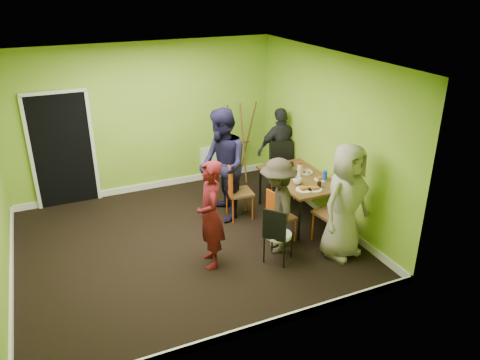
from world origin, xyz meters
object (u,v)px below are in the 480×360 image
object	(u,v)px
thermos	(300,170)
person_standing	(210,215)
chair_left_far	(235,188)
orange_bottle	(287,172)
person_left_near	(278,206)
person_left_far	(222,165)
person_back_end	(281,150)
person_front_end	(345,201)
chair_left_near	(278,213)
blue_bottle	(325,176)
chair_back_end	(281,157)
easel	(240,141)
dining_table	(299,180)
chair_front_end	(336,210)
chair_bentwood	(277,233)

from	to	relation	value
thermos	person_standing	xyz separation A→B (m)	(-1.89, -0.79, -0.06)
chair_left_far	person_standing	world-z (taller)	person_standing
orange_bottle	person_left_near	distance (m)	1.19
chair_left_far	person_left_far	xyz separation A→B (m)	(-0.18, 0.11, 0.40)
person_back_end	person_front_end	size ratio (longest dim) A/B	0.93
chair_left_near	blue_bottle	bearing A→B (deg)	94.31
chair_back_end	person_back_end	xyz separation A→B (m)	(0.08, 0.18, 0.08)
easel	person_front_end	xyz separation A→B (m)	(0.22, -3.25, 0.09)
thermos	person_back_end	xyz separation A→B (m)	(0.24, 1.11, -0.05)
dining_table	chair_back_end	distance (m)	1.00
person_standing	person_left_far	size ratio (longest dim) A/B	0.83
chair_back_end	person_standing	xyz separation A→B (m)	(-2.06, -1.72, 0.07)
dining_table	person_standing	bearing A→B (deg)	-158.42
chair_front_end	person_standing	xyz separation A→B (m)	(-1.91, 0.28, 0.19)
chair_left_far	person_back_end	distance (m)	1.49
dining_table	easel	size ratio (longest dim) A/B	0.94
chair_left_far	person_front_end	bearing A→B (deg)	35.86
chair_left_near	dining_table	bearing A→B (deg)	118.21
person_left_far	chair_back_end	bearing A→B (deg)	112.81
chair_front_end	thermos	bearing A→B (deg)	82.83
person_left_far	person_front_end	distance (m)	2.16
chair_left_far	person_front_end	distance (m)	1.99
chair_left_near	person_left_near	xyz separation A→B (m)	(-0.13, -0.20, 0.25)
chair_back_end	easel	bearing A→B (deg)	-53.67
easel	chair_left_far	bearing A→B (deg)	-116.73
chair_back_end	chair_front_end	distance (m)	2.01
person_front_end	person_back_end	bearing A→B (deg)	67.56
person_back_end	thermos	bearing A→B (deg)	78.25
thermos	blue_bottle	xyz separation A→B (m)	(0.27, -0.35, -0.02)
easel	chair_left_near	bearing A→B (deg)	-100.76
thermos	person_standing	world-z (taller)	person_standing
chair_left_near	thermos	world-z (taller)	thermos
easel	person_standing	distance (m)	3.17
thermos	person_front_end	distance (m)	1.33
thermos	chair_bentwood	bearing A→B (deg)	-131.96
thermos	person_left_near	world-z (taller)	person_left_near
chair_left_far	person_left_near	distance (m)	1.22
chair_left_far	blue_bottle	size ratio (longest dim) A/B	5.62
blue_bottle	easel	bearing A→B (deg)	102.82
dining_table	easel	world-z (taller)	easel
person_standing	dining_table	bearing A→B (deg)	122.54
dining_table	blue_bottle	size ratio (longest dim) A/B	8.46
blue_bottle	person_standing	bearing A→B (deg)	-168.58
dining_table	person_back_end	world-z (taller)	person_back_end
chair_bentwood	person_left_far	world-z (taller)	person_left_far
person_left_far	chair_bentwood	bearing A→B (deg)	10.76
chair_front_end	chair_bentwood	world-z (taller)	chair_front_end
chair_front_end	easel	size ratio (longest dim) A/B	0.68
blue_bottle	chair_left_far	bearing A→B (deg)	151.10
thermos	blue_bottle	bearing A→B (deg)	-52.18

